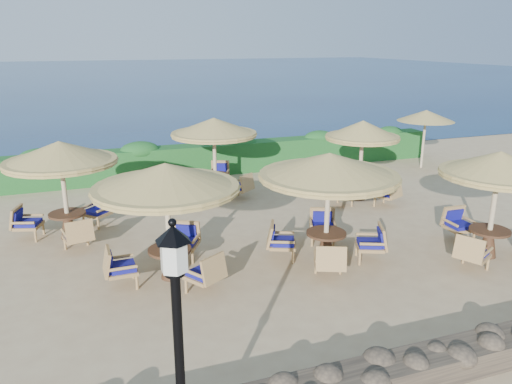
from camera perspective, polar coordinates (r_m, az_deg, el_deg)
name	(u,v)px	position (r m, az deg, el deg)	size (l,w,h in m)	color
ground	(305,234)	(13.85, 5.64, -4.83)	(120.00, 120.00, 0.00)	tan
sea	(111,75)	(81.93, -16.24, 12.72)	(160.00, 160.00, 0.00)	#0B234C
hedge	(229,158)	(20.12, -3.09, 3.95)	(18.00, 0.90, 1.20)	#184B1E
stone_wall	(469,355)	(9.19, 23.14, -16.81)	(15.00, 0.65, 0.44)	brown
lamp_post	(180,372)	(6.02, -8.68, -19.62)	(0.44, 0.44, 3.31)	black
extra_parasol	(426,116)	(21.68, 18.85, 8.24)	(2.30, 2.30, 2.41)	#CDB890
cafe_set_0	(167,193)	(10.82, -10.19, -0.15)	(3.18, 3.18, 2.65)	#CDB890
cafe_set_1	(328,183)	(11.74, 8.28, 1.03)	(3.31, 3.31, 2.65)	#CDB890
cafe_set_2	(497,183)	(13.10, 25.83, 0.97)	(2.77, 2.78, 2.65)	#CDB890
cafe_set_3	(62,168)	(13.91, -21.32, 2.53)	(2.90, 2.90, 2.65)	#CDB890
cafe_set_4	(214,139)	(16.92, -4.80, 6.05)	(2.91, 2.91, 2.65)	#CDB890
cafe_set_5	(362,149)	(16.69, 11.97, 4.80)	(2.84, 2.84, 2.65)	#CDB890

